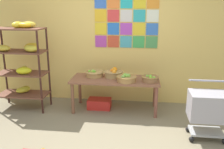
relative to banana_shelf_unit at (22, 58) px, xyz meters
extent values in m
plane|color=#7F745B|center=(1.58, -1.17, -1.00)|extent=(9.57, 9.57, 0.00)
cube|color=#EDC565|center=(1.58, 0.65, 0.38)|extent=(5.11, 0.06, 2.74)
cube|color=blue|center=(1.38, 0.61, 1.00)|extent=(0.23, 0.01, 0.23)
cube|color=orange|center=(1.63, 0.61, 1.00)|extent=(0.23, 0.01, 0.23)
cube|color=#26B6BD|center=(1.88, 0.61, 1.00)|extent=(0.23, 0.01, 0.23)
cube|color=yellow|center=(2.13, 0.61, 1.00)|extent=(0.23, 0.01, 0.23)
cube|color=orange|center=(2.38, 0.61, 1.00)|extent=(0.23, 0.01, 0.23)
cube|color=yellow|center=(1.38, 0.61, 0.75)|extent=(0.23, 0.01, 0.23)
cube|color=#E23D3E|center=(1.63, 0.61, 0.75)|extent=(0.23, 0.01, 0.23)
cube|color=silver|center=(1.88, 0.61, 0.75)|extent=(0.23, 0.01, 0.23)
cube|color=#2DAEB5|center=(2.13, 0.61, 0.75)|extent=(0.23, 0.01, 0.23)
cube|color=silver|center=(2.38, 0.61, 0.75)|extent=(0.23, 0.01, 0.23)
cube|color=yellow|center=(1.38, 0.61, 0.50)|extent=(0.23, 0.01, 0.23)
cube|color=blue|center=(1.63, 0.61, 0.50)|extent=(0.23, 0.01, 0.23)
cube|color=#AB42C0|center=(1.88, 0.61, 0.50)|extent=(0.23, 0.01, 0.23)
cube|color=yellow|center=(2.13, 0.61, 0.50)|extent=(0.23, 0.01, 0.23)
cube|color=blue|center=(2.38, 0.61, 0.50)|extent=(0.23, 0.01, 0.23)
cube|color=#AE3FA6|center=(1.38, 0.61, 0.25)|extent=(0.23, 0.01, 0.23)
cube|color=#C9472D|center=(1.63, 0.61, 0.25)|extent=(0.23, 0.01, 0.23)
cube|color=#42A2B7|center=(1.88, 0.61, 0.25)|extent=(0.23, 0.01, 0.23)
cube|color=green|center=(2.13, 0.61, 0.25)|extent=(0.23, 0.01, 0.23)
cube|color=#48924F|center=(2.38, 0.61, 0.25)|extent=(0.23, 0.01, 0.23)
cylinder|color=#3A1D18|center=(0.41, -0.22, -0.22)|extent=(0.04, 0.04, 1.55)
cylinder|color=#3A1D18|center=(-0.50, 0.21, -0.22)|extent=(0.04, 0.04, 1.55)
cylinder|color=#3A1D18|center=(0.41, 0.21, -0.22)|extent=(0.04, 0.04, 1.55)
cube|color=brown|center=(-0.04, 0.00, -0.71)|extent=(0.94, 0.46, 0.03)
ellipsoid|color=yellow|center=(-0.08, 0.05, -0.64)|extent=(0.31, 0.32, 0.11)
ellipsoid|color=yellow|center=(-0.05, 0.07, -0.64)|extent=(0.23, 0.27, 0.12)
cube|color=brown|center=(-0.04, 0.00, -0.30)|extent=(0.94, 0.46, 0.02)
ellipsoid|color=yellow|center=(-0.04, 0.09, -0.23)|extent=(0.18, 0.26, 0.10)
ellipsoid|color=yellow|center=(0.06, -0.11, -0.21)|extent=(0.30, 0.19, 0.14)
cube|color=brown|center=(-0.04, 0.00, 0.12)|extent=(0.94, 0.46, 0.02)
ellipsoid|color=gold|center=(-0.30, -0.09, 0.19)|extent=(0.32, 0.22, 0.12)
ellipsoid|color=gold|center=(0.23, -0.10, 0.20)|extent=(0.33, 0.26, 0.13)
ellipsoid|color=yellow|center=(0.14, 0.13, 0.20)|extent=(0.30, 0.28, 0.13)
ellipsoid|color=yellow|center=(0.16, 0.07, 0.19)|extent=(0.30, 0.20, 0.12)
cube|color=brown|center=(-0.04, 0.00, 0.54)|extent=(0.94, 0.46, 0.02)
ellipsoid|color=yellow|center=(0.10, -0.02, 0.60)|extent=(0.32, 0.24, 0.11)
ellipsoid|color=yellow|center=(0.14, 0.07, 0.61)|extent=(0.31, 0.28, 0.11)
ellipsoid|color=yellow|center=(-0.01, -0.03, 0.61)|extent=(0.23, 0.27, 0.12)
cube|color=brown|center=(1.72, 0.12, -0.39)|extent=(1.63, 0.65, 0.04)
cylinder|color=brown|center=(0.97, -0.15, -0.70)|extent=(0.06, 0.06, 0.58)
cylinder|color=brown|center=(2.48, -0.15, -0.70)|extent=(0.06, 0.06, 0.58)
cylinder|color=brown|center=(0.97, 0.38, -0.70)|extent=(0.06, 0.06, 0.58)
cylinder|color=brown|center=(2.48, 0.38, -0.70)|extent=(0.06, 0.06, 0.58)
cylinder|color=#A57743|center=(1.94, -0.04, -0.33)|extent=(0.34, 0.34, 0.09)
torus|color=#A47D40|center=(1.94, -0.04, -0.28)|extent=(0.36, 0.36, 0.02)
sphere|color=#6CAD4C|center=(1.94, -0.03, -0.27)|extent=(0.09, 0.09, 0.09)
sphere|color=#7BB241|center=(1.98, -0.04, -0.27)|extent=(0.08, 0.08, 0.08)
sphere|color=#74B93F|center=(1.94, -0.04, -0.27)|extent=(0.09, 0.09, 0.09)
sphere|color=#7CB838|center=(1.92, -0.04, -0.26)|extent=(0.08, 0.08, 0.08)
sphere|color=#7EAC4B|center=(1.89, -0.09, -0.27)|extent=(0.07, 0.07, 0.07)
cylinder|color=tan|center=(1.31, 0.21, -0.33)|extent=(0.32, 0.32, 0.09)
torus|color=tan|center=(1.31, 0.21, -0.28)|extent=(0.35, 0.35, 0.03)
sphere|color=#6EBD34|center=(1.32, 0.19, -0.27)|extent=(0.06, 0.06, 0.06)
sphere|color=#80BC33|center=(1.28, 0.20, -0.27)|extent=(0.05, 0.05, 0.05)
sphere|color=#77CF2F|center=(1.22, 0.22, -0.27)|extent=(0.05, 0.05, 0.05)
sphere|color=#7DD03F|center=(1.28, 0.26, -0.27)|extent=(0.05, 0.05, 0.05)
cylinder|color=#956941|center=(2.36, 0.01, -0.33)|extent=(0.28, 0.28, 0.09)
torus|color=olive|center=(2.36, 0.01, -0.28)|extent=(0.31, 0.31, 0.03)
sphere|color=#71CE36|center=(2.37, 0.01, -0.27)|extent=(0.05, 0.05, 0.05)
sphere|color=#7FD13B|center=(2.36, -0.09, -0.27)|extent=(0.05, 0.05, 0.05)
sphere|color=#80CC2D|center=(2.37, -0.09, -0.27)|extent=(0.06, 0.06, 0.06)
sphere|color=#71CD40|center=(2.31, 0.03, -0.28)|extent=(0.05, 0.05, 0.05)
sphere|color=#85C338|center=(2.43, -0.07, -0.28)|extent=(0.06, 0.06, 0.06)
cylinder|color=tan|center=(1.68, 0.21, -0.32)|extent=(0.33, 0.33, 0.11)
torus|color=#A88851|center=(1.68, 0.21, -0.26)|extent=(0.35, 0.35, 0.03)
sphere|color=orange|center=(1.66, 0.25, -0.26)|extent=(0.08, 0.08, 0.08)
sphere|color=orange|center=(1.68, 0.26, -0.26)|extent=(0.10, 0.10, 0.10)
sphere|color=orange|center=(1.70, 0.14, -0.26)|extent=(0.08, 0.08, 0.08)
sphere|color=orange|center=(1.70, 0.21, -0.25)|extent=(0.09, 0.09, 0.09)
sphere|color=orange|center=(1.70, 0.29, -0.24)|extent=(0.10, 0.10, 0.10)
cube|color=red|center=(1.41, 0.16, -0.90)|extent=(0.44, 0.28, 0.19)
sphere|color=black|center=(2.97, -0.91, -0.96)|extent=(0.08, 0.08, 0.08)
sphere|color=black|center=(3.43, -0.91, -0.96)|extent=(0.08, 0.08, 0.08)
sphere|color=black|center=(2.97, -0.60, -0.96)|extent=(0.08, 0.08, 0.08)
sphere|color=black|center=(3.43, -0.60, -0.96)|extent=(0.08, 0.08, 0.08)
cube|color=#A5A8AD|center=(3.20, -0.76, -0.90)|extent=(0.48, 0.33, 0.03)
cube|color=#A29FAD|center=(3.20, -0.76, -0.48)|extent=(0.56, 0.41, 0.40)
cylinder|color=#A29FAD|center=(3.20, -0.52, -0.16)|extent=(0.53, 0.03, 0.03)
camera|label=1|loc=(2.22, -4.29, 0.93)|focal=39.88mm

